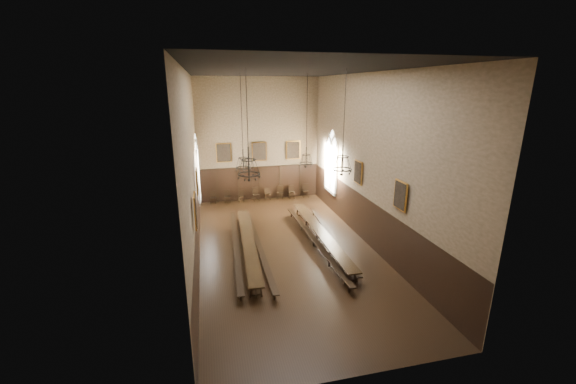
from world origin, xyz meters
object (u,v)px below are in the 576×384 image
object	(u,v)px
bench_right_outer	(331,237)
chair_6	(292,195)
bench_left_outer	(236,246)
chair_5	(280,195)
chair_7	(306,193)
chandelier_back_right	(306,157)
chair_3	(256,197)
chair_0	(213,200)
chandelier_front_right	(342,163)
chandelier_front_left	(249,168)
chair_2	(241,198)
table_left	(248,246)
chair_4	(267,196)
chair_1	(227,199)
table_right	(320,237)
chandelier_back_left	(243,162)
bench_left_inner	(259,248)
bench_right_inner	(314,241)

from	to	relation	value
bench_right_outer	chair_6	world-z (taller)	chair_6
bench_left_outer	chair_5	xyz separation A→B (m)	(4.12, 8.37, 0.03)
chair_7	chandelier_back_right	world-z (taller)	chandelier_back_right
chair_3	chair_7	xyz separation A→B (m)	(3.91, 0.08, 0.00)
chair_0	chandelier_front_right	distance (m)	13.45
chair_5	chair_7	distance (m)	2.04
chandelier_front_left	chair_2	bearing A→B (deg)	86.67
chair_0	chandelier_front_left	size ratio (longest dim) A/B	0.21
bench_left_outer	chair_7	distance (m)	10.37
table_left	bench_right_outer	world-z (taller)	table_left
chair_4	chair_5	xyz separation A→B (m)	(0.98, 0.02, 0.04)
bench_right_outer	chair_6	bearing A→B (deg)	91.50
table_left	chair_1	distance (m)	8.68
chair_4	table_right	bearing A→B (deg)	-84.05
table_right	chandelier_back_left	world-z (taller)	chandelier_back_left
chair_4	chair_5	size ratio (longest dim) A/B	0.87
bench_right_outer	chandelier_back_left	distance (m)	6.51
table_right	chair_7	size ratio (longest dim) A/B	9.08
chair_0	chandelier_back_left	world-z (taller)	chandelier_back_left
bench_right_outer	chair_6	xyz separation A→B (m)	(-0.22, 8.26, 0.04)
chair_0	chair_1	distance (m)	1.04
bench_left_inner	chair_5	xyz separation A→B (m)	(2.97, 8.79, 0.04)
chandelier_back_left	table_left	bearing A→B (deg)	-93.89
bench_left_outer	bench_right_inner	size ratio (longest dim) A/B	0.98
bench_left_inner	chandelier_back_right	distance (m)	5.84
table_left	chandelier_front_right	world-z (taller)	chandelier_front_right
chandelier_back_left	chair_2	bearing A→B (deg)	86.78
chair_2	chair_7	world-z (taller)	chair_7
chair_0	chair_6	xyz separation A→B (m)	(5.95, -0.13, 0.03)
bench_right_outer	chair_3	bearing A→B (deg)	109.86
table_left	table_right	distance (m)	3.99
bench_left_inner	chair_2	bearing A→B (deg)	90.10
table_right	chair_5	world-z (taller)	chair_5
chair_2	chair_5	distance (m)	2.99
chair_2	chair_5	size ratio (longest dim) A/B	0.87
bench_right_outer	table_right	bearing A→B (deg)	-174.38
chair_5	chandelier_front_left	bearing A→B (deg)	-88.31
bench_left_inner	chair_5	size ratio (longest dim) A/B	9.12
chair_0	chair_3	xyz separation A→B (m)	(3.18, -0.13, 0.03)
chair_2	chair_6	bearing A→B (deg)	-0.17
chair_5	chandelier_back_right	bearing A→B (deg)	-67.87
bench_left_outer	chandelier_back_left	distance (m)	4.84
chair_0	chandelier_front_right	world-z (taller)	chandelier_front_right
bench_left_inner	chair_1	world-z (taller)	chair_1
table_left	bench_left_outer	distance (m)	0.70
bench_left_outer	chair_4	size ratio (longest dim) A/B	10.98
chair_2	chandelier_back_right	size ratio (longest dim) A/B	0.18
table_left	table_right	world-z (taller)	table_right
bench_right_outer	chair_7	distance (m)	8.39
table_right	chandelier_front_left	bearing A→B (deg)	-148.13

